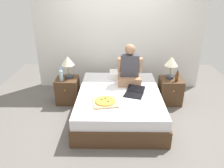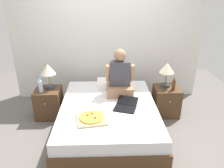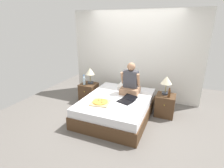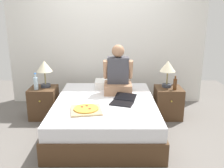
{
  "view_description": "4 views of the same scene",
  "coord_description": "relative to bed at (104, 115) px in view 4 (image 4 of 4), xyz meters",
  "views": [
    {
      "loc": [
        -0.08,
        -3.56,
        2.24
      ],
      "look_at": [
        -0.13,
        -0.24,
        0.74
      ],
      "focal_mm": 35.0,
      "sensor_mm": 36.0,
      "label": 1
    },
    {
      "loc": [
        -0.05,
        -2.99,
        2.13
      ],
      "look_at": [
        0.06,
        0.02,
        0.82
      ],
      "focal_mm": 35.0,
      "sensor_mm": 36.0,
      "label": 2
    },
    {
      "loc": [
        1.35,
        -3.53,
        2.15
      ],
      "look_at": [
        -0.15,
        0.04,
        0.79
      ],
      "focal_mm": 28.0,
      "sensor_mm": 36.0,
      "label": 3
    },
    {
      "loc": [
        0.1,
        -3.5,
        1.74
      ],
      "look_at": [
        0.12,
        -0.04,
        0.74
      ],
      "focal_mm": 40.0,
      "sensor_mm": 36.0,
      "label": 4
    }
  ],
  "objects": [
    {
      "name": "bed",
      "position": [
        0.0,
        0.0,
        0.0
      ],
      "size": [
        1.52,
        1.95,
        0.48
      ],
      "color": "#4C331E",
      "rests_on": "ground"
    },
    {
      "name": "person_seated",
      "position": [
        0.2,
        0.4,
        0.53
      ],
      "size": [
        0.47,
        0.4,
        0.78
      ],
      "color": "#A37556",
      "rests_on": "bed"
    },
    {
      "name": "nightstand_left",
      "position": [
        -1.06,
        0.5,
        0.03
      ],
      "size": [
        0.44,
        0.47,
        0.52
      ],
      "color": "#4C331E",
      "rests_on": "ground"
    },
    {
      "name": "pizza_box",
      "position": [
        -0.24,
        -0.41,
        0.26
      ],
      "size": [
        0.46,
        0.46,
        0.05
      ],
      "color": "tan",
      "rests_on": "bed"
    },
    {
      "name": "beer_bottle",
      "position": [
        1.13,
        0.4,
        0.38
      ],
      "size": [
        0.06,
        0.06,
        0.23
      ],
      "color": "#512D14",
      "rests_on": "nightstand_right"
    },
    {
      "name": "pillow",
      "position": [
        0.07,
        0.7,
        0.3
      ],
      "size": [
        0.52,
        0.34,
        0.12
      ],
      "primitive_type": "cube",
      "color": "white",
      "rests_on": "bed"
    },
    {
      "name": "lamp_on_left_nightstand",
      "position": [
        -1.02,
        0.55,
        0.62
      ],
      "size": [
        0.26,
        0.26,
        0.45
      ],
      "color": "#333842",
      "rests_on": "nightstand_left"
    },
    {
      "name": "ground_plane",
      "position": [
        0.0,
        0.0,
        -0.23
      ],
      "size": [
        5.76,
        5.76,
        0.0
      ],
      "primitive_type": "plane",
      "color": "#66605B"
    },
    {
      "name": "laptop",
      "position": [
        0.26,
        -0.09,
        0.26
      ],
      "size": [
        0.43,
        0.49,
        0.07
      ],
      "color": "black",
      "rests_on": "bed"
    },
    {
      "name": "wall_back",
      "position": [
        0.0,
        1.34,
        1.02
      ],
      "size": [
        3.76,
        0.12,
        2.5
      ],
      "primitive_type": "cube",
      "color": "silver",
      "rests_on": "ground"
    },
    {
      "name": "water_bottle",
      "position": [
        -1.14,
        0.41,
        0.4
      ],
      "size": [
        0.07,
        0.07,
        0.28
      ],
      "color": "silver",
      "rests_on": "nightstand_left"
    },
    {
      "name": "lamp_on_right_nightstand",
      "position": [
        1.03,
        0.55,
        0.62
      ],
      "size": [
        0.26,
        0.26,
        0.45
      ],
      "color": "#333842",
      "rests_on": "nightstand_right"
    },
    {
      "name": "nightstand_right",
      "position": [
        1.06,
        0.5,
        0.03
      ],
      "size": [
        0.44,
        0.47,
        0.52
      ],
      "color": "#4C331E",
      "rests_on": "ground"
    }
  ]
}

